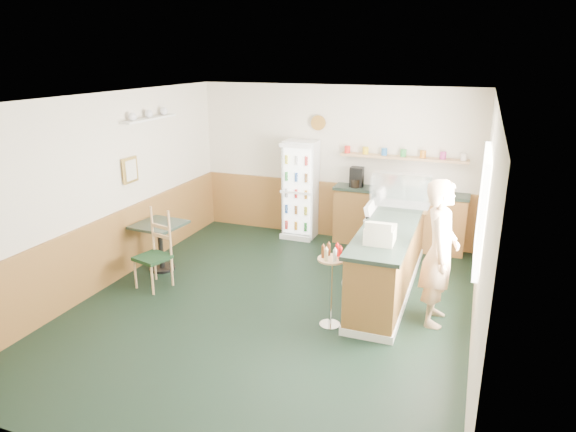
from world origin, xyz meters
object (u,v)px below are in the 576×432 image
at_px(drinks_fridge, 300,190).
at_px(condiment_stand, 331,275).
at_px(cafe_table, 160,237).
at_px(display_case, 401,192).
at_px(cafe_chair, 155,246).
at_px(cash_register, 380,234).
at_px(shopkeeper, 440,253).

relative_size(drinks_fridge, condiment_stand, 1.69).
height_order(drinks_fridge, condiment_stand, drinks_fridge).
bearing_deg(drinks_fridge, cafe_table, -124.22).
bearing_deg(cafe_table, display_case, 19.94).
bearing_deg(cafe_chair, condiment_stand, 8.96).
distance_m(display_case, cash_register, 1.58).
xyz_separation_m(condiment_stand, cafe_table, (-2.91, 0.75, -0.14)).
xyz_separation_m(display_case, cafe_chair, (-3.15, -1.72, -0.66)).
height_order(shopkeeper, cafe_chair, shopkeeper).
relative_size(drinks_fridge, shopkeeper, 0.96).
distance_m(drinks_fridge, cafe_table, 2.68).
height_order(drinks_fridge, cafe_chair, drinks_fridge).
bearing_deg(cash_register, cafe_chair, -178.79).
height_order(display_case, cafe_chair, display_case).
bearing_deg(display_case, drinks_fridge, 153.15).
height_order(display_case, shopkeeper, shopkeeper).
relative_size(cash_register, condiment_stand, 0.36).
relative_size(drinks_fridge, cash_register, 4.74).
relative_size(display_case, shopkeeper, 0.47).
relative_size(cash_register, cafe_table, 0.49).
height_order(cash_register, cafe_table, cash_register).
bearing_deg(condiment_stand, shopkeeper, 25.55).
xyz_separation_m(condiment_stand, cafe_chair, (-2.66, 0.27, -0.08)).
bearing_deg(drinks_fridge, cash_register, -53.11).
distance_m(cash_register, condiment_stand, 0.78).
bearing_deg(drinks_fridge, shopkeeper, -42.47).
bearing_deg(display_case, cash_register, -90.00).
height_order(condiment_stand, cafe_chair, cafe_chair).
bearing_deg(condiment_stand, cafe_table, 165.49).
bearing_deg(cafe_chair, shopkeeper, 19.17).
bearing_deg(cafe_chair, display_case, 43.39).
distance_m(display_case, condiment_stand, 2.13).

